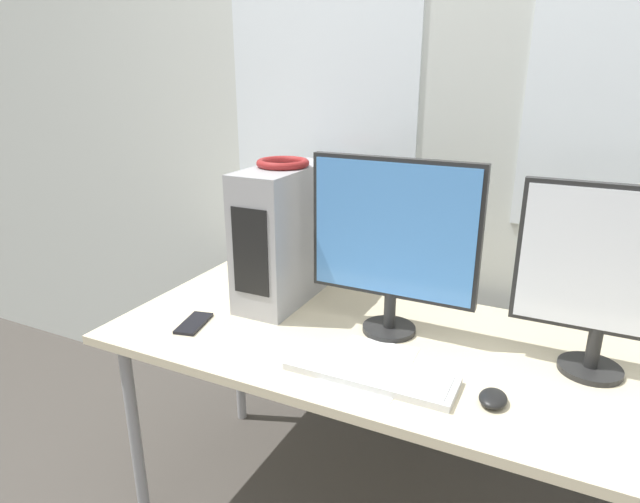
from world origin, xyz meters
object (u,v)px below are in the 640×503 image
(keyboard, at_px, (371,373))
(cell_phone, at_px, (194,323))
(pc_tower, at_px, (284,234))
(monitor_main, at_px, (393,237))
(monitor_right_near, at_px, (608,272))
(headphones, at_px, (283,163))
(mouse, at_px, (493,398))

(keyboard, xyz_separation_m, cell_phone, (-0.62, 0.04, -0.01))
(pc_tower, xyz_separation_m, monitor_main, (0.42, -0.09, 0.07))
(pc_tower, distance_m, monitor_right_near, 0.99)
(headphones, height_order, keyboard, headphones)
(monitor_main, relative_size, keyboard, 1.19)
(headphones, relative_size, monitor_right_near, 0.34)
(cell_phone, bearing_deg, monitor_main, 9.09)
(headphones, bearing_deg, pc_tower, -90.00)
(monitor_main, relative_size, cell_phone, 3.31)
(pc_tower, relative_size, headphones, 2.66)
(mouse, bearing_deg, headphones, 156.02)
(pc_tower, height_order, mouse, pc_tower)
(headphones, relative_size, cell_phone, 1.08)
(monitor_main, distance_m, mouse, 0.52)
(monitor_main, xyz_separation_m, monitor_right_near, (0.57, 0.02, -0.02))
(pc_tower, distance_m, monitor_main, 0.44)
(mouse, distance_m, cell_phone, 0.93)
(monitor_main, distance_m, keyboard, 0.40)
(cell_phone, bearing_deg, keyboard, -16.28)
(monitor_right_near, bearing_deg, mouse, -128.33)
(keyboard, height_order, cell_phone, keyboard)
(pc_tower, xyz_separation_m, mouse, (0.78, -0.35, -0.22))
(headphones, height_order, monitor_main, monitor_main)
(headphones, distance_m, mouse, 0.97)
(pc_tower, xyz_separation_m, cell_phone, (-0.15, -0.33, -0.23))
(headphones, relative_size, keyboard, 0.39)
(monitor_main, distance_m, cell_phone, 0.69)
(monitor_right_near, xyz_separation_m, keyboard, (-0.52, -0.28, -0.28))
(mouse, xyz_separation_m, cell_phone, (-0.93, 0.02, -0.01))
(monitor_main, distance_m, monitor_right_near, 0.57)
(pc_tower, height_order, monitor_right_near, monitor_right_near)
(keyboard, distance_m, mouse, 0.31)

